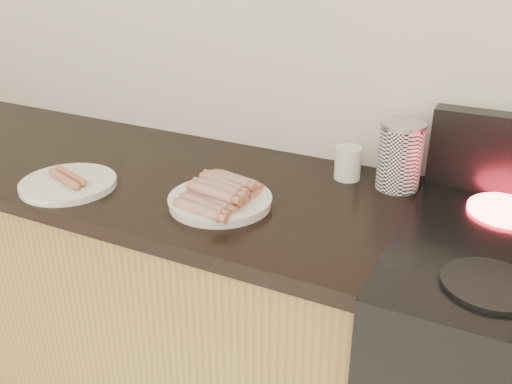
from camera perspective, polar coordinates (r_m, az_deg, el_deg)
The scene contains 11 objects.
wall_back at distance 1.62m, azimuth 4.19°, elevation 17.23°, with size 4.00×0.04×2.60m, color silver.
cabinet_base at distance 2.07m, azimuth -18.52°, elevation -8.12°, with size 2.20×0.59×0.86m, color olive.
counter_slab at distance 1.87m, azimuth -20.38°, elevation 3.52°, with size 2.20×0.62×0.04m, color black.
burner_near_left at distance 1.15m, azimuth 22.39°, elevation -8.57°, with size 0.18×0.18×0.01m, color black.
burner_far_left at distance 1.45m, azimuth 23.84°, elevation -1.71°, with size 0.18×0.18×0.01m, color #FF1E2D.
main_plate at distance 1.39m, azimuth -3.60°, elevation -1.00°, with size 0.25×0.25×0.02m, color white.
side_plate at distance 1.56m, azimuth -18.25°, elevation 0.79°, with size 0.25×0.25×0.02m, color white.
hotdog_pile at distance 1.38m, azimuth -3.63°, elevation 0.06°, with size 0.12×0.24×0.05m.
plain_sausages at distance 1.56m, azimuth -18.35°, elevation 1.43°, with size 0.13×0.09×0.02m.
canister at distance 1.50m, azimuth 14.20°, elevation 3.53°, with size 0.11×0.11×0.18m.
mug at distance 1.54m, azimuth 9.16°, elevation 2.88°, with size 0.07×0.07×0.09m, color white.
Camera 1 is at (0.62, 0.52, 1.52)m, focal length 40.00 mm.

